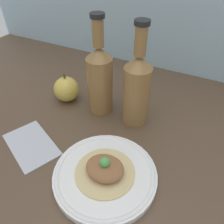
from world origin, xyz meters
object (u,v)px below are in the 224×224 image
object	(u,v)px
plate	(105,174)
plated_food	(105,169)
cider_bottle_left	(100,78)
apple	(66,89)
cider_bottle_right	(137,88)

from	to	relation	value
plate	plated_food	size ratio (longest dim) A/B	1.73
cider_bottle_left	apple	bearing A→B (deg)	-176.82
plated_food	cider_bottle_left	xyz separation A→B (cm)	(-14.03, 23.13, 8.73)
plate	apple	distance (cm)	35.43
plate	apple	bearing A→B (deg)	140.59
cider_bottle_left	cider_bottle_right	distance (cm)	12.15
plate	plated_food	distance (cm)	2.17
plated_food	cider_bottle_left	bearing A→B (deg)	121.24
cider_bottle_right	plate	bearing A→B (deg)	-85.35
plate	cider_bottle_left	size ratio (longest dim) A/B	0.82
plate	apple	xyz separation A→B (cm)	(-27.26, 22.40, 3.21)
plated_food	plate	bearing A→B (deg)	180.00
plate	plated_food	world-z (taller)	plated_food
cider_bottle_left	cider_bottle_right	bearing A→B (deg)	0.00
plated_food	apple	xyz separation A→B (cm)	(-27.26, 22.40, 1.04)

